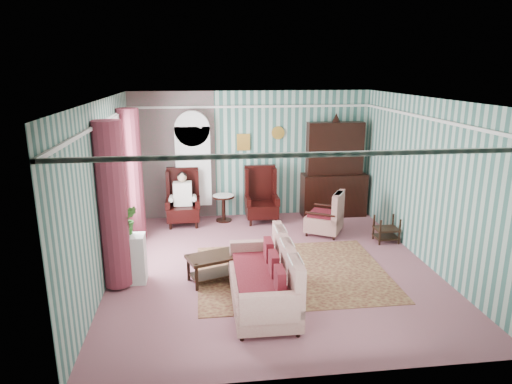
{
  "coord_description": "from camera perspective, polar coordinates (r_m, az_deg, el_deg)",
  "views": [
    {
      "loc": [
        -1.2,
        -7.33,
        3.38
      ],
      "look_at": [
        -0.21,
        0.6,
        1.21
      ],
      "focal_mm": 32.0,
      "sensor_mm": 36.0,
      "label": 1
    }
  ],
  "objects": [
    {
      "name": "floor",
      "position": [
        8.16,
        1.99,
        -9.27
      ],
      "size": [
        6.0,
        6.0,
        0.0
      ],
      "primitive_type": "plane",
      "color": "#985868",
      "rests_on": "ground"
    },
    {
      "name": "room_shell",
      "position": [
        7.65,
        -2.67,
        4.85
      ],
      "size": [
        5.53,
        6.02,
        2.91
      ],
      "color": "#3A6A5F",
      "rests_on": "ground"
    },
    {
      "name": "bookcase",
      "position": [
        10.42,
        -7.8,
        2.53
      ],
      "size": [
        0.8,
        0.28,
        2.24
      ],
      "primitive_type": "cube",
      "color": "white",
      "rests_on": "floor"
    },
    {
      "name": "dresser_hutch",
      "position": [
        10.74,
        9.8,
        3.17
      ],
      "size": [
        1.5,
        0.56,
        2.36
      ],
      "primitive_type": "cube",
      "color": "black",
      "rests_on": "floor"
    },
    {
      "name": "wingback_left",
      "position": [
        10.17,
        -9.13,
        -0.71
      ],
      "size": [
        0.76,
        0.8,
        1.25
      ],
      "primitive_type": "cube",
      "color": "black",
      "rests_on": "floor"
    },
    {
      "name": "wingback_right",
      "position": [
        10.25,
        0.69,
        -0.39
      ],
      "size": [
        0.76,
        0.8,
        1.25
      ],
      "primitive_type": "cube",
      "color": "black",
      "rests_on": "floor"
    },
    {
      "name": "seated_woman",
      "position": [
        10.18,
        -9.12,
        -0.9
      ],
      "size": [
        0.44,
        0.4,
        1.18
      ],
      "primitive_type": null,
      "color": "silver",
      "rests_on": "floor"
    },
    {
      "name": "round_side_table",
      "position": [
        10.41,
        -4.07,
        -2.05
      ],
      "size": [
        0.5,
        0.5,
        0.6
      ],
      "primitive_type": "cylinder",
      "color": "black",
      "rests_on": "floor"
    },
    {
      "name": "nest_table",
      "position": [
        9.53,
        16.0,
        -4.45
      ],
      "size": [
        0.45,
        0.38,
        0.54
      ],
      "primitive_type": "cube",
      "color": "black",
      "rests_on": "floor"
    },
    {
      "name": "plant_stand",
      "position": [
        7.73,
        -15.66,
        -8.07
      ],
      "size": [
        0.55,
        0.35,
        0.8
      ],
      "primitive_type": "cube",
      "color": "white",
      "rests_on": "floor"
    },
    {
      "name": "rug",
      "position": [
        7.94,
        4.51,
        -9.99
      ],
      "size": [
        3.2,
        2.6,
        0.01
      ],
      "primitive_type": "cube",
      "color": "#441B16",
      "rests_on": "floor"
    },
    {
      "name": "sofa",
      "position": [
        6.68,
        0.73,
        -9.65
      ],
      "size": [
        1.05,
        1.98,
        1.14
      ],
      "primitive_type": "cube",
      "rotation": [
        0.0,
        0.0,
        1.56
      ],
      "color": "beige",
      "rests_on": "floor"
    },
    {
      "name": "floral_armchair",
      "position": [
        9.62,
        8.55,
        -2.29
      ],
      "size": [
        1.01,
        1.03,
        1.03
      ],
      "primitive_type": "cube",
      "rotation": [
        0.0,
        0.0,
        1.04
      ],
      "color": "#C4B998",
      "rests_on": "floor"
    },
    {
      "name": "coffee_table",
      "position": [
        7.6,
        -5.05,
        -9.42
      ],
      "size": [
        1.02,
        0.78,
        0.44
      ],
      "primitive_type": "cube",
      "rotation": [
        0.0,
        0.0,
        0.33
      ],
      "color": "black",
      "rests_on": "floor"
    },
    {
      "name": "potted_plant_a",
      "position": [
        7.42,
        -16.2,
        -4.12
      ],
      "size": [
        0.43,
        0.39,
        0.4
      ],
      "primitive_type": "imported",
      "rotation": [
        0.0,
        0.0,
        -0.27
      ],
      "color": "#174816",
      "rests_on": "plant_stand"
    },
    {
      "name": "potted_plant_b",
      "position": [
        7.58,
        -15.62,
        -3.37
      ],
      "size": [
        0.29,
        0.25,
        0.47
      ],
      "primitive_type": "imported",
      "rotation": [
        0.0,
        0.0,
        0.18
      ],
      "color": "#235219",
      "rests_on": "plant_stand"
    },
    {
      "name": "potted_plant_c",
      "position": [
        7.62,
        -16.64,
        -3.63
      ],
      "size": [
        0.27,
        0.27,
        0.41
      ],
      "primitive_type": "imported",
      "rotation": [
        0.0,
        0.0,
        -0.23
      ],
      "color": "#1B4A17",
      "rests_on": "plant_stand"
    }
  ]
}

